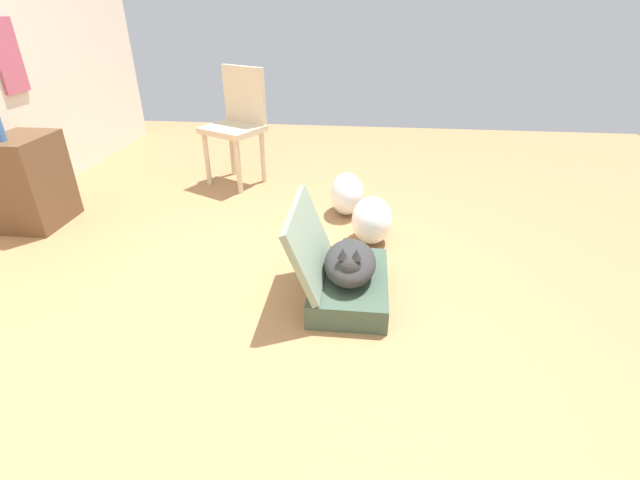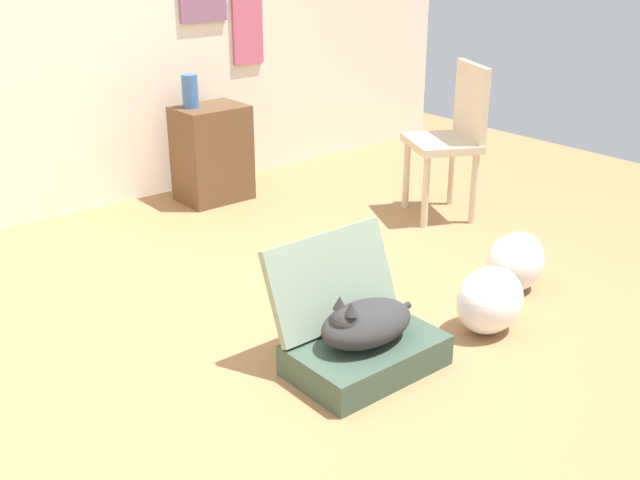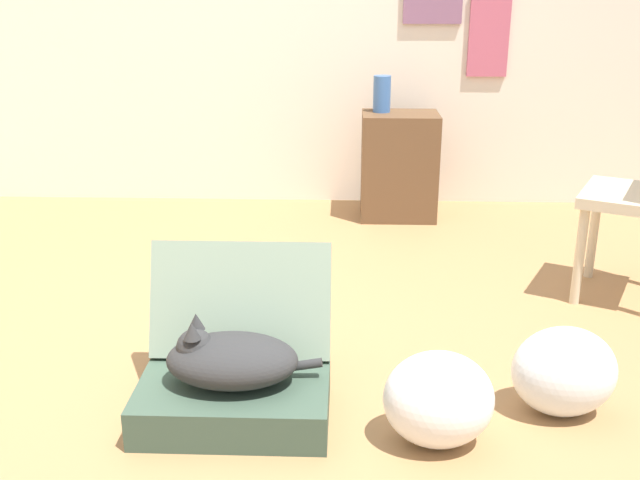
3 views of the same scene
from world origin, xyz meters
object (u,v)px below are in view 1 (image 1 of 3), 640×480
Objects in this scene: plastic_bag_clear at (347,194)px; side_table at (31,182)px; cat at (350,262)px; suitcase_base at (349,286)px; plastic_bag_white at (372,220)px; chair at (237,121)px.

side_table reaches higher than plastic_bag_clear.
cat is at bearing -176.12° from plastic_bag_clear.
plastic_bag_white reaches higher than suitcase_base.
side_table is at bearing 73.31° from suitcase_base.
cat is at bearing -31.75° from chair.
plastic_bag_clear is at bearing 3.94° from suitcase_base.
suitcase_base is at bearing -106.69° from side_table.
cat is 1.47× the size of plastic_bag_clear.
side_table reaches higher than suitcase_base.
suitcase_base is 1.24× the size of cat.
plastic_bag_white is 0.54× the size of side_table.
plastic_bag_clear is 2.29m from side_table.
plastic_bag_clear is (0.45, 0.19, 0.00)m from plastic_bag_white.
suitcase_base is 2.09m from chair.
side_table is (-0.42, 2.24, 0.17)m from plastic_bag_clear.
plastic_bag_clear is at bearing 3.88° from cat.
side_table is at bearing -113.95° from chair.
plastic_bag_white is at bearing -9.68° from cat.
plastic_bag_white is (0.67, -0.12, 0.09)m from suitcase_base.
plastic_bag_white is at bearing -15.02° from chair.
chair is at bearing 31.68° from cat.
side_table is (0.71, 2.32, 0.10)m from cat.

